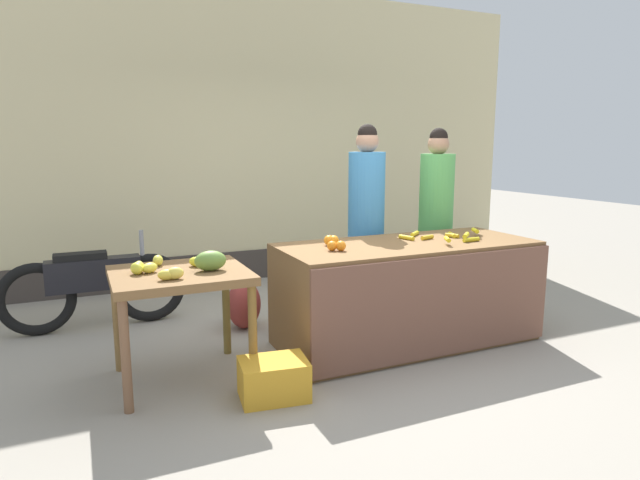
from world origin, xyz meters
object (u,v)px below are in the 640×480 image
parked_motorcycle (94,285)px  vendor_woman_blue_shirt (366,223)px  produce_crate (274,379)px  produce_sack (244,304)px  vendor_woman_green_shirt (436,219)px

parked_motorcycle → vendor_woman_blue_shirt: bearing=-17.4°
vendor_woman_blue_shirt → produce_crate: 2.00m
parked_motorcycle → produce_sack: 1.36m
parked_motorcycle → produce_crate: parked_motorcycle is taller
produce_crate → vendor_woman_blue_shirt: bearing=42.0°
vendor_woman_blue_shirt → produce_crate: size_ratio=4.17×
vendor_woman_blue_shirt → produce_sack: (-1.14, 0.19, -0.70)m
produce_sack → parked_motorcycle: bearing=155.8°
produce_crate → produce_sack: bearing=81.1°
vendor_woman_blue_shirt → parked_motorcycle: (-2.37, 0.74, -0.52)m
vendor_woman_green_shirt → produce_sack: (-1.97, 0.15, -0.69)m
produce_sack → produce_crate: bearing=-98.9°
vendor_woman_green_shirt → produce_crate: (-2.19, -1.27, -0.78)m
vendor_woman_green_shirt → produce_crate: 2.65m
vendor_woman_green_shirt → parked_motorcycle: size_ratio=1.13×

